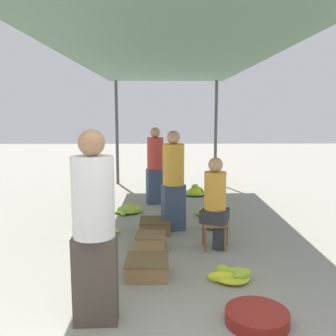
% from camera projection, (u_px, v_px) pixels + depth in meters
% --- Properties ---
extents(canopy_post_back_left, '(0.08, 0.08, 2.69)m').
position_uv_depth(canopy_post_back_left, '(117.00, 133.00, 9.79)').
color(canopy_post_back_left, '#4C4C51').
rests_on(canopy_post_back_left, ground).
extents(canopy_post_back_right, '(0.08, 0.08, 2.69)m').
position_uv_depth(canopy_post_back_right, '(216.00, 133.00, 9.82)').
color(canopy_post_back_right, '#4C4C51').
rests_on(canopy_post_back_right, ground).
extents(canopy_tarp, '(2.99, 7.75, 0.04)m').
position_uv_depth(canopy_tarp, '(168.00, 60.00, 5.97)').
color(canopy_tarp, '#567A60').
rests_on(canopy_tarp, canopy_post_front_left).
extents(vendor_foreground, '(0.40, 0.38, 1.76)m').
position_uv_depth(vendor_foreground, '(94.00, 226.00, 3.29)').
color(vendor_foreground, '#4C4238').
rests_on(vendor_foreground, ground).
extents(stool, '(0.34, 0.34, 0.39)m').
position_uv_depth(stool, '(214.00, 227.00, 5.21)').
color(stool, brown).
rests_on(stool, ground).
extents(vendor_seated, '(0.45, 0.45, 1.29)m').
position_uv_depth(vendor_seated, '(216.00, 202.00, 5.16)').
color(vendor_seated, '#2D2D33').
rests_on(vendor_seated, ground).
extents(basin_black, '(0.58, 0.58, 0.12)m').
position_uv_depth(basin_black, '(257.00, 317.00, 3.38)').
color(basin_black, maroon).
rests_on(basin_black, ground).
extents(banana_pile_left_0, '(0.56, 0.53, 0.35)m').
position_uv_depth(banana_pile_left_0, '(101.00, 227.00, 5.85)').
color(banana_pile_left_0, '#ACC92D').
rests_on(banana_pile_left_0, ground).
extents(banana_pile_left_1, '(0.55, 0.73, 0.16)m').
position_uv_depth(banana_pile_left_1, '(129.00, 209.00, 7.11)').
color(banana_pile_left_1, '#AFCA2D').
rests_on(banana_pile_left_1, ground).
extents(banana_pile_right_0, '(0.45, 0.55, 0.21)m').
position_uv_depth(banana_pile_right_0, '(209.00, 211.00, 6.92)').
color(banana_pile_right_0, '#A1C52F').
rests_on(banana_pile_right_0, ground).
extents(banana_pile_right_1, '(0.53, 0.43, 0.17)m').
position_uv_depth(banana_pile_right_1, '(230.00, 275.00, 4.24)').
color(banana_pile_right_1, '#A2C52F').
rests_on(banana_pile_right_1, ground).
extents(banana_pile_right_2, '(0.59, 0.52, 0.26)m').
position_uv_depth(banana_pile_right_2, '(195.00, 192.00, 8.56)').
color(banana_pile_right_2, yellow).
rests_on(banana_pile_right_2, ground).
extents(banana_pile_right_3, '(0.44, 0.45, 0.28)m').
position_uv_depth(banana_pile_right_3, '(217.00, 221.00, 6.16)').
color(banana_pile_right_3, yellow).
rests_on(banana_pile_right_3, ground).
extents(crate_near, '(0.50, 0.50, 0.21)m').
position_uv_depth(crate_near, '(147.00, 267.00, 4.36)').
color(crate_near, olive).
rests_on(crate_near, ground).
extents(crate_mid, '(0.49, 0.49, 0.20)m').
position_uv_depth(crate_mid, '(155.00, 226.00, 5.96)').
color(crate_mid, brown).
rests_on(crate_mid, ground).
extents(crate_far, '(0.42, 0.42, 0.20)m').
position_uv_depth(crate_far, '(150.00, 241.00, 5.27)').
color(crate_far, '#9E7A4C').
rests_on(crate_far, ground).
extents(shopper_walking_mid, '(0.43, 0.43, 1.58)m').
position_uv_depth(shopper_walking_mid, '(155.00, 165.00, 7.68)').
color(shopper_walking_mid, '#384766').
rests_on(shopper_walking_mid, ground).
extents(shopper_walking_far, '(0.44, 0.44, 1.61)m').
position_uv_depth(shopper_walking_far, '(173.00, 179.00, 5.95)').
color(shopper_walking_far, '#384766').
rests_on(shopper_walking_far, ground).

